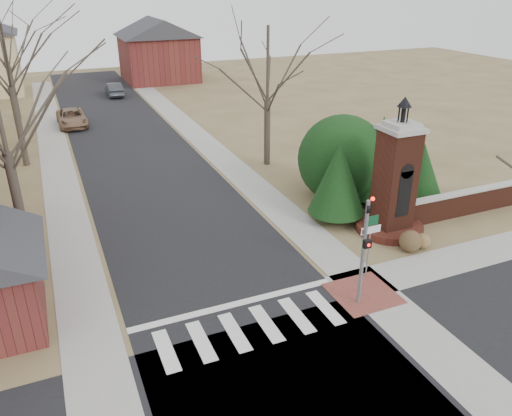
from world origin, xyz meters
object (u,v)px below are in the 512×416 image
traffic_signal_pole (365,242)px  pickup_truck (72,118)px  distant_car (114,89)px  sign_post (370,234)px  brick_gate_monument (394,189)px

traffic_signal_pole → pickup_truck: 31.26m
distant_car → sign_post: bearing=96.6°
brick_gate_monument → pickup_truck: (-12.40, 25.82, -1.50)m
sign_post → pickup_truck: sign_post is taller
brick_gate_monument → pickup_truck: size_ratio=1.35×
distant_car → pickup_truck: bearing=65.0°
sign_post → distant_car: sign_post is taller
traffic_signal_pole → brick_gate_monument: (4.70, 4.42, -0.42)m
traffic_signal_pole → sign_post: bearing=47.6°
sign_post → distant_car: size_ratio=0.66×
distant_car → traffic_signal_pole: bearing=94.6°
brick_gate_monument → distant_car: (-7.40, 36.17, -1.48)m
traffic_signal_pole → brick_gate_monument: 6.47m
pickup_truck → brick_gate_monument: bearing=-65.2°
traffic_signal_pole → sign_post: size_ratio=1.64×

